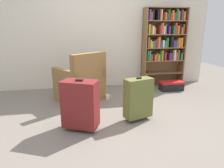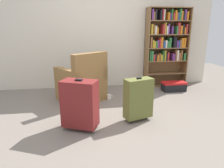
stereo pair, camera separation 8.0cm
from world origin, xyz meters
TOP-DOWN VIEW (x-y plane):
  - ground_plane at (0.00, 0.00)m, footprint 8.71×8.71m
  - back_wall at (0.00, 1.95)m, footprint 4.98×0.10m
  - bookshelf at (1.40, 1.75)m, footprint 0.94×0.29m
  - armchair at (-0.50, 1.04)m, footprint 0.98×0.98m
  - mug at (-0.01, 0.98)m, footprint 0.12×0.08m
  - storage_box at (1.43, 1.30)m, footprint 0.50×0.24m
  - suitcase_dark_red at (-0.54, -0.10)m, footprint 0.51×0.41m
  - suitcase_olive at (0.28, 0.04)m, footprint 0.44×0.29m

SIDE VIEW (x-z plane):
  - ground_plane at x=0.00m, z-range 0.00..0.00m
  - mug at x=-0.01m, z-range 0.00..0.10m
  - storage_box at x=1.43m, z-range 0.01..0.20m
  - armchair at x=-0.50m, z-range -0.13..0.77m
  - suitcase_olive at x=0.28m, z-range 0.01..0.66m
  - suitcase_dark_red at x=-0.54m, z-range 0.01..0.70m
  - bookshelf at x=1.40m, z-range 0.12..1.85m
  - back_wall at x=0.00m, z-range 0.00..2.60m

